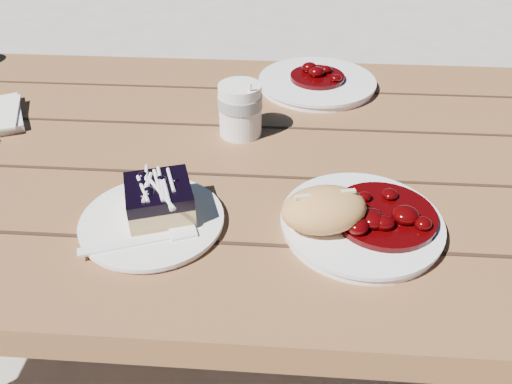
# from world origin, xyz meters

# --- Properties ---
(picnic_table) EXTENTS (2.00, 1.55, 0.75)m
(picnic_table) POSITION_xyz_m (0.00, -0.00, 0.59)
(picnic_table) COLOR brown
(picnic_table) RESTS_ON ground
(main_plate) EXTENTS (0.22, 0.22, 0.02)m
(main_plate) POSITION_xyz_m (0.24, -0.20, 0.76)
(main_plate) COLOR white
(main_plate) RESTS_ON picnic_table
(goulash_stew) EXTENTS (0.14, 0.14, 0.04)m
(goulash_stew) POSITION_xyz_m (0.27, -0.19, 0.79)
(goulash_stew) COLOR #3B0203
(goulash_stew) RESTS_ON main_plate
(bread_roll) EXTENTS (0.13, 0.10, 0.06)m
(bread_roll) POSITION_xyz_m (0.18, -0.22, 0.80)
(bread_roll) COLOR tan
(bread_roll) RESTS_ON main_plate
(dessert_plate) EXTENTS (0.20, 0.20, 0.01)m
(dessert_plate) POSITION_xyz_m (-0.06, -0.21, 0.76)
(dessert_plate) COLOR white
(dessert_plate) RESTS_ON picnic_table
(blueberry_cake) EXTENTS (0.11, 0.11, 0.05)m
(blueberry_cake) POSITION_xyz_m (-0.05, -0.19, 0.78)
(blueberry_cake) COLOR tan
(blueberry_cake) RESTS_ON dessert_plate
(fork_dessert) EXTENTS (0.16, 0.08, 0.00)m
(fork_dessert) POSITION_xyz_m (-0.08, -0.26, 0.76)
(fork_dessert) COLOR white
(fork_dessert) RESTS_ON dessert_plate
(coffee_cup) EXTENTS (0.08, 0.08, 0.09)m
(coffee_cup) POSITION_xyz_m (0.04, 0.06, 0.80)
(coffee_cup) COLOR white
(coffee_cup) RESTS_ON picnic_table
(second_plate) EXTENTS (0.24, 0.24, 0.02)m
(second_plate) POSITION_xyz_m (0.19, 0.27, 0.76)
(second_plate) COLOR white
(second_plate) RESTS_ON picnic_table
(second_stew) EXTENTS (0.11, 0.11, 0.04)m
(second_stew) POSITION_xyz_m (0.19, 0.27, 0.79)
(second_stew) COLOR #3B0203
(second_stew) RESTS_ON second_plate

